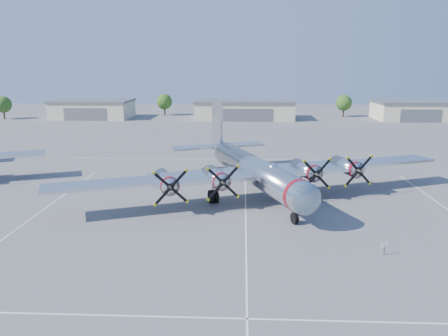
{
  "coord_description": "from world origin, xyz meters",
  "views": [
    {
      "loc": [
        -0.37,
        -46.21,
        15.34
      ],
      "look_at": [
        -2.64,
        5.13,
        3.2
      ],
      "focal_mm": 35.0,
      "sensor_mm": 36.0,
      "label": 1
    }
  ],
  "objects_px": {
    "hangar_center": "(245,109)",
    "hangar_east": "(411,110)",
    "hangar_west": "(93,109)",
    "tree_east": "(344,103)",
    "info_placard": "(385,247)",
    "tree_far_west": "(3,104)",
    "main_bomber_b29": "(252,193)",
    "tree_west": "(164,102)"
  },
  "relations": [
    {
      "from": "hangar_east",
      "to": "tree_east",
      "type": "xyz_separation_m",
      "value": [
        -18.0,
        6.04,
        1.51
      ]
    },
    {
      "from": "hangar_center",
      "to": "info_placard",
      "type": "height_order",
      "value": "hangar_center"
    },
    {
      "from": "hangar_center",
      "to": "main_bomber_b29",
      "type": "xyz_separation_m",
      "value": [
        0.78,
        -76.65,
        -2.71
      ]
    },
    {
      "from": "hangar_east",
      "to": "tree_far_west",
      "type": "xyz_separation_m",
      "value": [
        -118.0,
        -3.96,
        1.51
      ]
    },
    {
      "from": "hangar_west",
      "to": "tree_west",
      "type": "height_order",
      "value": "tree_west"
    },
    {
      "from": "hangar_east",
      "to": "main_bomber_b29",
      "type": "bearing_deg",
      "value": -121.63
    },
    {
      "from": "info_placard",
      "to": "hangar_center",
      "type": "bearing_deg",
      "value": 85.13
    },
    {
      "from": "hangar_east",
      "to": "main_bomber_b29",
      "type": "xyz_separation_m",
      "value": [
        -47.22,
        -76.65,
        -2.71
      ]
    },
    {
      "from": "tree_far_west",
      "to": "tree_east",
      "type": "distance_m",
      "value": 100.5
    },
    {
      "from": "tree_far_west",
      "to": "main_bomber_b29",
      "type": "bearing_deg",
      "value": -45.76
    },
    {
      "from": "hangar_center",
      "to": "info_placard",
      "type": "distance_m",
      "value": 94.81
    },
    {
      "from": "hangar_west",
      "to": "hangar_center",
      "type": "bearing_deg",
      "value": -0.0
    },
    {
      "from": "hangar_west",
      "to": "tree_far_west",
      "type": "relative_size",
      "value": 3.4
    },
    {
      "from": "main_bomber_b29",
      "to": "info_placard",
      "type": "relative_size",
      "value": 44.77
    },
    {
      "from": "hangar_east",
      "to": "tree_east",
      "type": "height_order",
      "value": "tree_east"
    },
    {
      "from": "hangar_west",
      "to": "main_bomber_b29",
      "type": "height_order",
      "value": "hangar_west"
    },
    {
      "from": "hangar_west",
      "to": "hangar_east",
      "type": "relative_size",
      "value": 1.1
    },
    {
      "from": "tree_far_west",
      "to": "hangar_west",
      "type": "bearing_deg",
      "value": 9.01
    },
    {
      "from": "hangar_center",
      "to": "main_bomber_b29",
      "type": "distance_m",
      "value": 76.7
    },
    {
      "from": "tree_far_west",
      "to": "tree_east",
      "type": "relative_size",
      "value": 1.0
    },
    {
      "from": "hangar_west",
      "to": "main_bomber_b29",
      "type": "relative_size",
      "value": 0.48
    },
    {
      "from": "hangar_east",
      "to": "main_bomber_b29",
      "type": "distance_m",
      "value": 90.06
    },
    {
      "from": "tree_far_west",
      "to": "tree_west",
      "type": "relative_size",
      "value": 1.0
    },
    {
      "from": "hangar_west",
      "to": "tree_east",
      "type": "bearing_deg",
      "value": 4.6
    },
    {
      "from": "tree_east",
      "to": "tree_far_west",
      "type": "bearing_deg",
      "value": -174.29
    },
    {
      "from": "hangar_east",
      "to": "hangar_west",
      "type": "bearing_deg",
      "value": -180.0
    },
    {
      "from": "hangar_center",
      "to": "hangar_east",
      "type": "bearing_deg",
      "value": 0.0
    },
    {
      "from": "tree_east",
      "to": "main_bomber_b29",
      "type": "relative_size",
      "value": 0.14
    },
    {
      "from": "hangar_center",
      "to": "tree_west",
      "type": "bearing_deg",
      "value": 162.18
    },
    {
      "from": "info_placard",
      "to": "tree_far_west",
      "type": "bearing_deg",
      "value": 120.3
    },
    {
      "from": "hangar_west",
      "to": "main_bomber_b29",
      "type": "bearing_deg",
      "value": -59.15
    },
    {
      "from": "tree_east",
      "to": "hangar_east",
      "type": "bearing_deg",
      "value": -18.54
    },
    {
      "from": "hangar_east",
      "to": "tree_west",
      "type": "distance_m",
      "value": 73.46
    },
    {
      "from": "hangar_center",
      "to": "tree_far_west",
      "type": "bearing_deg",
      "value": -176.76
    },
    {
      "from": "tree_far_west",
      "to": "main_bomber_b29",
      "type": "relative_size",
      "value": 0.14
    },
    {
      "from": "hangar_center",
      "to": "main_bomber_b29",
      "type": "bearing_deg",
      "value": -89.41
    },
    {
      "from": "hangar_west",
      "to": "tree_far_west",
      "type": "bearing_deg",
      "value": -170.99
    },
    {
      "from": "info_placard",
      "to": "hangar_east",
      "type": "bearing_deg",
      "value": 56.96
    },
    {
      "from": "tree_east",
      "to": "main_bomber_b29",
      "type": "distance_m",
      "value": 87.79
    },
    {
      "from": "hangar_west",
      "to": "hangar_center",
      "type": "xyz_separation_m",
      "value": [
        45.0,
        -0.0,
        -0.0
      ]
    },
    {
      "from": "hangar_center",
      "to": "info_placard",
      "type": "xyz_separation_m",
      "value": [
        11.41,
        -94.1,
        -1.96
      ]
    },
    {
      "from": "hangar_center",
      "to": "tree_far_west",
      "type": "xyz_separation_m",
      "value": [
        -70.0,
        -3.96,
        1.51
      ]
    }
  ]
}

